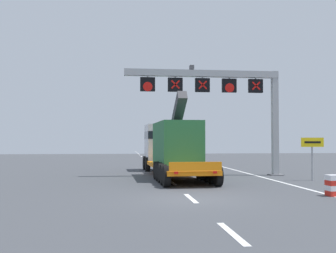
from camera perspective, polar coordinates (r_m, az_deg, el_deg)
The scene contains 6 objects.
ground at distance 16.55m, azimuth 3.35°, elevation -10.26°, with size 112.00×112.00×0.00m, color #424449.
lane_markings at distance 47.82m, azimuth -3.09°, elevation -4.83°, with size 0.20×77.68×0.01m.
edge_line_right at distance 29.64m, azimuth 11.30°, elevation -6.55°, with size 0.20×63.00×0.01m, color silver.
overhead_lane_gantry at distance 27.66m, azimuth 7.70°, elevation 5.00°, with size 10.77×0.90×7.44m.
heavy_haul_truck_orange at distance 28.05m, azimuth 0.34°, elevation -2.79°, with size 3.44×14.13×5.30m.
exit_sign_yellow at distance 25.47m, azimuth 19.73°, elevation -2.89°, with size 1.40×0.15×2.55m.
Camera 1 is at (-2.78, -16.14, 2.38)m, focal length 43.11 mm.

